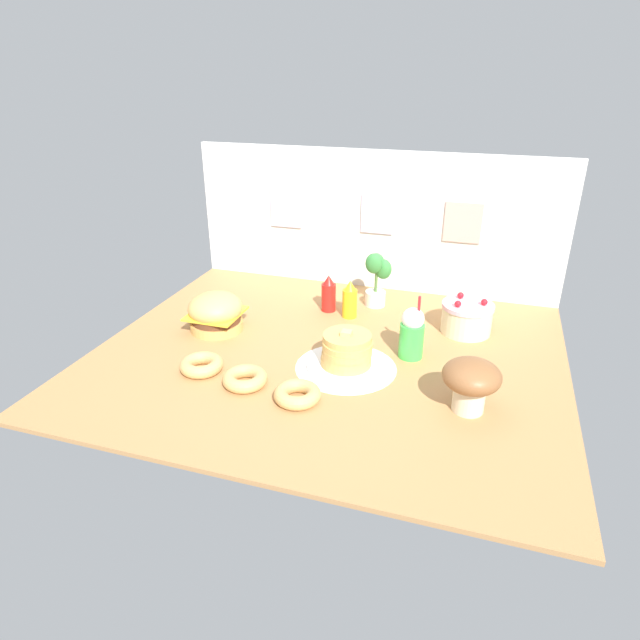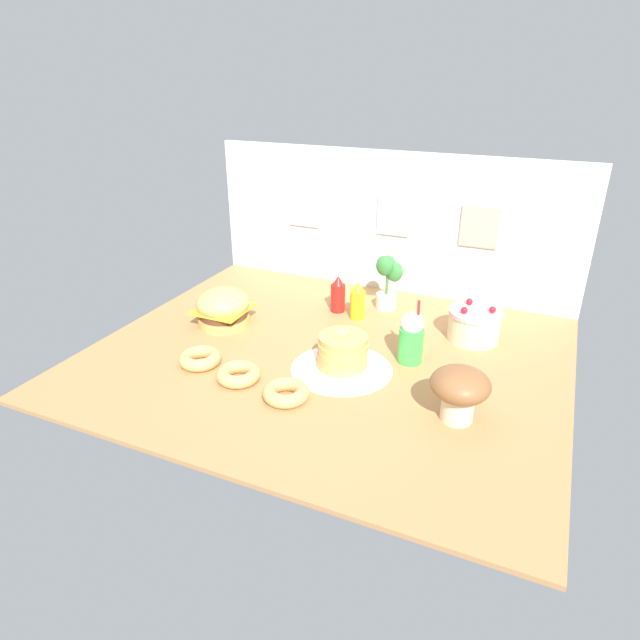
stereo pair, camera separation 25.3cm
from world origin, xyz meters
The scene contains 14 objects.
ground_plane centered at (0.00, 0.00, -0.01)m, with size 2.15×1.81×0.02m, color #B27F4C.
back_wall centered at (0.00, 0.90, 0.40)m, with size 2.15×0.04×0.81m.
doily_mat centered at (0.12, -0.11, 0.00)m, with size 0.45×0.45×0.00m, color white.
burger centered at (-0.62, 0.07, 0.09)m, with size 0.27×0.27×0.20m.
pancake_stack centered at (0.12, -0.11, 0.07)m, with size 0.35×0.35×0.18m.
layer_cake centered at (0.60, 0.43, 0.08)m, with size 0.26×0.26×0.19m.
ketchup_bottle centered at (-0.14, 0.47, 0.10)m, with size 0.08×0.08×0.21m.
mustard_bottle centered at (-0.01, 0.43, 0.10)m, with size 0.08×0.08×0.21m.
cream_soda_cup centered at (0.38, 0.09, 0.12)m, with size 0.11×0.11×0.31m.
donut_pink_glaze centered at (-0.48, -0.32, 0.03)m, with size 0.19×0.19×0.06m.
donut_chocolate centered at (-0.25, -0.37, 0.03)m, with size 0.19×0.19×0.06m.
donut_vanilla centered at (0.00, -0.42, 0.03)m, with size 0.19×0.19×0.06m.
potted_plant centered at (0.09, 0.62, 0.17)m, with size 0.14×0.13×0.31m.
mushroom_stool centered at (0.66, -0.28, 0.13)m, with size 0.23×0.23×0.22m.
Camera 2 is at (0.89, -2.07, 1.24)m, focal length 30.65 mm.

